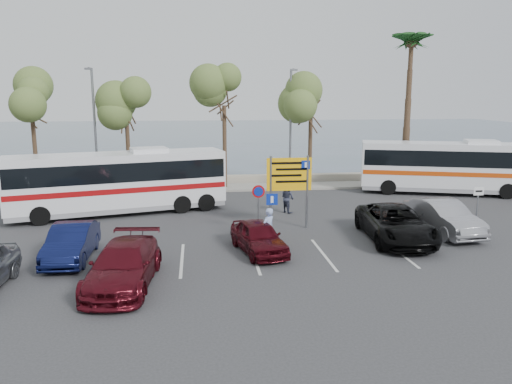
{
  "coord_description": "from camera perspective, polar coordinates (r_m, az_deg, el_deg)",
  "views": [
    {
      "loc": [
        -3.41,
        -20.23,
        6.52
      ],
      "look_at": [
        -0.64,
        3.0,
        1.9
      ],
      "focal_mm": 35.0,
      "sensor_mm": 36.0,
      "label": 1
    }
  ],
  "objects": [
    {
      "name": "sign_taxi",
      "position": [
        25.93,
        24.0,
        -1.15
      ],
      "size": [
        0.5,
        0.07,
        2.2
      ],
      "color": "slate",
      "rests_on": "ground"
    },
    {
      "name": "street_lamp_right",
      "position": [
        34.41,
        3.99,
        7.94
      ],
      "size": [
        0.45,
        1.15,
        8.01
      ],
      "color": "slate",
      "rests_on": "kerb_strip"
    },
    {
      "name": "tree_far_left",
      "position": [
        35.84,
        -24.37,
        9.88
      ],
      "size": [
        3.2,
        3.2,
        7.6
      ],
      "color": "#382619",
      "rests_on": "kerb_strip"
    },
    {
      "name": "seawall",
      "position": [
        36.92,
        -1.4,
        1.46
      ],
      "size": [
        48.0,
        0.8,
        0.6
      ],
      "primitive_type": "cube",
      "color": "tan",
      "rests_on": "ground"
    },
    {
      "name": "tree_right",
      "position": [
        35.14,
        6.32,
        10.52
      ],
      "size": [
        3.2,
        3.2,
        7.4
      ],
      "color": "#382619",
      "rests_on": "kerb_strip"
    },
    {
      "name": "coach_bus_left",
      "position": [
        28.31,
        -15.41,
        0.88
      ],
      "size": [
        11.76,
        5.3,
        3.59
      ],
      "color": "white",
      "rests_on": "ground"
    },
    {
      "name": "coach_bus_right",
      "position": [
        35.27,
        21.41,
        2.48
      ],
      "size": [
        11.74,
        5.82,
        3.6
      ],
      "color": "white",
      "rests_on": "ground"
    },
    {
      "name": "car_silver_b",
      "position": [
        25.26,
        20.58,
        -2.68
      ],
      "size": [
        2.15,
        4.93,
        1.58
      ],
      "primitive_type": "imported",
      "rotation": [
        0.0,
        0.0,
        0.1
      ],
      "color": "#98989D",
      "rests_on": "ground"
    },
    {
      "name": "sign_no_stop",
      "position": [
        23.32,
        0.27,
        -1.08
      ],
      "size": [
        0.6,
        0.08,
        2.35
      ],
      "color": "slate",
      "rests_on": "ground"
    },
    {
      "name": "pedestrian_near",
      "position": [
        21.13,
        1.4,
        -4.25
      ],
      "size": [
        0.78,
        0.77,
        1.81
      ],
      "primitive_type": "imported",
      "rotation": [
        0.0,
        0.0,
        3.88
      ],
      "color": "#92A5D4",
      "rests_on": "ground"
    },
    {
      "name": "car_maroon",
      "position": [
        17.89,
        -14.9,
        -8.09
      ],
      "size": [
        2.51,
        5.23,
        1.47
      ],
      "primitive_type": "imported",
      "rotation": [
        0.0,
        0.0,
        -0.09
      ],
      "color": "#530D17",
      "rests_on": "ground"
    },
    {
      "name": "lane_markings",
      "position": [
        20.43,
        -0.07,
        -7.43
      ],
      "size": [
        12.02,
        4.2,
        0.01
      ],
      "primitive_type": null,
      "color": "silver",
      "rests_on": "ground"
    },
    {
      "name": "sign_parking",
      "position": [
        21.86,
        1.83,
        -2.2
      ],
      "size": [
        0.5,
        0.07,
        2.25
      ],
      "color": "slate",
      "rests_on": "ground"
    },
    {
      "name": "street_lamp_left",
      "position": [
        34.44,
        -17.97,
        7.43
      ],
      "size": [
        0.45,
        1.15,
        8.01
      ],
      "color": "slate",
      "rests_on": "kerb_strip"
    },
    {
      "name": "pedestrian_far",
      "position": [
        27.78,
        3.62,
        -0.68
      ],
      "size": [
        0.95,
        1.01,
        1.65
      ],
      "primitive_type": "imported",
      "rotation": [
        0.0,
        0.0,
        2.1
      ],
      "color": "#2F3347",
      "rests_on": "ground"
    },
    {
      "name": "ground",
      "position": [
        21.53,
        2.65,
        -6.48
      ],
      "size": [
        120.0,
        120.0,
        0.0
      ],
      "primitive_type": "plane",
      "color": "#303033",
      "rests_on": "ground"
    },
    {
      "name": "tree_left",
      "position": [
        34.54,
        -14.66,
        9.95
      ],
      "size": [
        3.2,
        3.2,
        7.2
      ],
      "color": "#382619",
      "rests_on": "kerb_strip"
    },
    {
      "name": "suv_black",
      "position": [
        23.35,
        15.66,
        -3.49
      ],
      "size": [
        2.99,
        5.79,
        1.56
      ],
      "primitive_type": "imported",
      "rotation": [
        0.0,
        0.0,
        -0.07
      ],
      "color": "black",
      "rests_on": "ground"
    },
    {
      "name": "kerb_strip",
      "position": [
        35.0,
        -1.09,
        0.55
      ],
      "size": [
        44.0,
        2.4,
        0.15
      ],
      "primitive_type": "cube",
      "color": "gray",
      "rests_on": "ground"
    },
    {
      "name": "direction_sign",
      "position": [
        24.19,
        3.81,
        1.4
      ],
      "size": [
        2.2,
        0.12,
        3.6
      ],
      "color": "slate",
      "rests_on": "ground"
    },
    {
      "name": "palm_tree",
      "position": [
        37.49,
        17.34,
        15.8
      ],
      "size": [
        4.8,
        4.8,
        11.2
      ],
      "color": "#382619",
      "rests_on": "kerb_strip"
    },
    {
      "name": "sea",
      "position": [
        80.57,
        -4.37,
        6.49
      ],
      "size": [
        140.0,
        140.0,
        0.0
      ],
      "primitive_type": "plane",
      "color": "#3C5661",
      "rests_on": "ground"
    },
    {
      "name": "tree_mid",
      "position": [
        34.29,
        -3.68,
        11.37
      ],
      "size": [
        3.2,
        3.2,
        8.0
      ],
      "color": "#382619",
      "rests_on": "kerb_strip"
    },
    {
      "name": "car_blue",
      "position": [
        21.24,
        -20.34,
        -5.44
      ],
      "size": [
        1.51,
        4.29,
        1.41
      ],
      "primitive_type": "imported",
      "rotation": [
        0.0,
        0.0,
        0.0
      ],
      "color": "#0D143F",
      "rests_on": "ground"
    },
    {
      "name": "car_red",
      "position": [
        20.82,
        0.3,
        -5.15
      ],
      "size": [
        2.4,
        4.18,
        1.34
      ],
      "primitive_type": "imported",
      "rotation": [
        0.0,
        0.0,
        0.22
      ],
      "color": "#460A12",
      "rests_on": "ground"
    }
  ]
}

